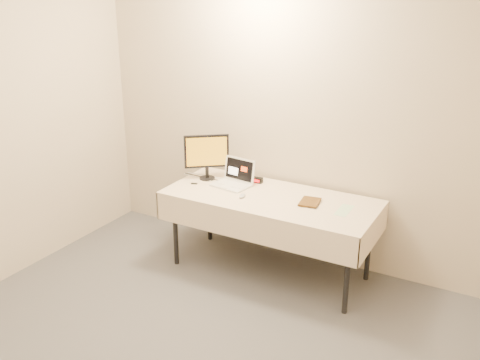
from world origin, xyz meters
The scene contains 9 objects.
back_wall centered at (0.00, 2.50, 1.35)m, with size 4.00×0.10×2.70m, color beige.
table centered at (0.00, 2.05, 0.68)m, with size 1.86×0.81×0.74m.
laptop centered at (-0.42, 2.15, 0.79)m, with size 0.37×0.32×0.23m.
monitor centered at (-0.72, 2.16, 0.99)m, with size 0.35×0.28×0.43m.
book centered at (0.28, 2.06, 0.85)m, with size 0.16×0.02×0.21m, color brown.
alarm_clock centered at (-0.27, 2.30, 0.76)m, with size 0.12×0.06×0.05m.
clicker centered at (-0.21, 1.91, 0.75)m, with size 0.05×0.10×0.02m, color #B4B4B6.
paper_form centered at (0.66, 2.07, 0.74)m, with size 0.10×0.26×0.00m, color #B4D9AD.
usb_dongle centered at (-0.75, 1.98, 0.74)m, with size 0.06×0.02×0.01m, color black.
Camera 1 is at (1.87, -1.85, 2.49)m, focal length 40.00 mm.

